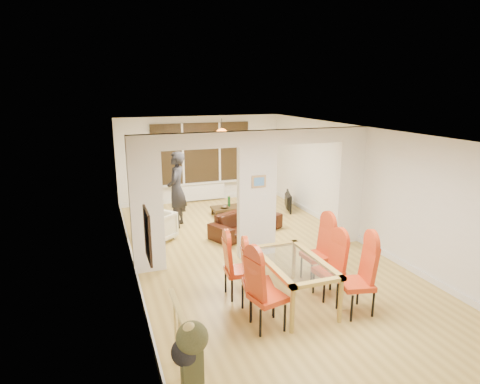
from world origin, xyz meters
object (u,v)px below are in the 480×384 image
dining_table (293,282)px  dining_chair_lb (258,279)px  dining_chair_lc (238,267)px  bowl (225,207)px  dining_chair_la (268,291)px  coffee_table (230,211)px  sofa (246,223)px  bottle (229,201)px  dining_chair_rb (328,268)px  dining_chair_rc (316,252)px  armchair (156,227)px  dining_chair_ra (357,278)px  person (177,190)px  television (286,201)px

dining_table → dining_chair_lb: dining_chair_lb is taller
dining_chair_lc → bowl: size_ratio=4.94×
dining_chair_la → bowl: 5.32m
dining_table → coffee_table: 4.84m
sofa → bottle: sofa is taller
dining_chair_rb → sofa: 3.29m
dining_chair_rb → dining_chair_rc: size_ratio=0.92×
dining_chair_lc → armchair: size_ratio=1.41×
dining_chair_lb → bottle: (1.16, 4.90, -0.17)m
dining_chair_ra → dining_chair_rb: 0.61m
dining_chair_lc → dining_chair_rc: size_ratio=0.93×
dining_chair_rb → dining_chair_ra: bearing=-83.5°
bowl → armchair: bearing=-149.5°
dining_table → coffee_table: dining_table is taller
dining_table → dining_chair_ra: (0.76, -0.60, 0.21)m
person → bottle: bearing=129.3°
dining_chair_ra → bottle: bearing=105.4°
dining_chair_lb → dining_chair_rb: size_ratio=1.08×
dining_chair_la → person: bearing=80.8°
armchair → person: bearing=103.2°
dining_chair_la → bottle: dining_chair_la is taller
dining_chair_lc → bottle: 4.49m
person → dining_chair_rb: bearing=42.8°
dining_chair_la → bottle: size_ratio=3.79×
television → bowl: television is taller
bowl → dining_chair_lc: bearing=-104.7°
sofa → armchair: armchair is taller
dining_chair_lb → dining_chair_ra: dining_chair_ra is taller
dining_table → dining_chair_lc: bearing=145.4°
dining_chair_la → armchair: 4.15m
television → bowl: 1.83m
dining_chair_la → dining_chair_rc: bearing=23.4°
television → dining_chair_lc: bearing=164.5°
dining_chair_rc → bowl: (-0.39, 4.17, -0.30)m
dining_chair_rb → sofa: dining_chair_rb is taller
dining_chair_la → bowl: dining_chair_la is taller
dining_chair_la → dining_chair_lb: dining_chair_la is taller
dining_chair_la → dining_chair_lb: (0.02, 0.42, -0.01)m
dining_chair_rc → sofa: size_ratio=0.61×
bottle → dining_chair_la: bearing=-102.5°
dining_chair_la → dining_chair_rc: dining_chair_la is taller
bowl → dining_chair_rb: bearing=-86.4°
dining_table → dining_chair_la: dining_chair_la is taller
coffee_table → bottle: 0.27m
television → bottle: 1.68m
dining_chair_lc → armchair: bearing=112.2°
dining_table → armchair: 3.90m
coffee_table → dining_chair_ra: bearing=-87.6°
dining_table → sofa: dining_table is taller
dining_chair_rc → person: person is taller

